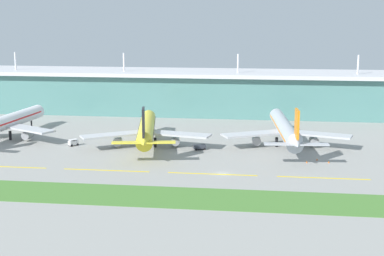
{
  "coord_description": "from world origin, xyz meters",
  "views": [
    {
      "loc": [
        11.79,
        -168.54,
        48.98
      ],
      "look_at": [
        -14.02,
        35.52,
        7.0
      ],
      "focal_mm": 52.31,
      "sensor_mm": 36.0,
      "label": 1
    }
  ],
  "objects_px": {
    "airliner_far_middle": "(285,129)",
    "pushback_tug": "(199,147)",
    "airliner_nearest": "(4,123)",
    "baggage_cart": "(73,143)",
    "safety_cone_left_wingtip": "(307,162)",
    "safety_cone_nose_front": "(317,159)",
    "safety_cone_right_wingtip": "(329,162)",
    "airliner_near_middle": "(146,130)"
  },
  "relations": [
    {
      "from": "airliner_far_middle",
      "to": "pushback_tug",
      "type": "distance_m",
      "value": 33.35
    },
    {
      "from": "safety_cone_nose_front",
      "to": "pushback_tug",
      "type": "bearing_deg",
      "value": 166.31
    },
    {
      "from": "airliner_nearest",
      "to": "pushback_tug",
      "type": "bearing_deg",
      "value": -6.15
    },
    {
      "from": "airliner_near_middle",
      "to": "airliner_far_middle",
      "type": "bearing_deg",
      "value": 7.94
    },
    {
      "from": "pushback_tug",
      "to": "safety_cone_left_wingtip",
      "type": "bearing_deg",
      "value": -20.26
    },
    {
      "from": "pushback_tug",
      "to": "safety_cone_right_wingtip",
      "type": "height_order",
      "value": "pushback_tug"
    },
    {
      "from": "airliner_far_middle",
      "to": "pushback_tug",
      "type": "bearing_deg",
      "value": -162.35
    },
    {
      "from": "baggage_cart",
      "to": "safety_cone_left_wingtip",
      "type": "bearing_deg",
      "value": -9.31
    },
    {
      "from": "baggage_cart",
      "to": "safety_cone_left_wingtip",
      "type": "distance_m",
      "value": 87.19
    },
    {
      "from": "safety_cone_nose_front",
      "to": "safety_cone_right_wingtip",
      "type": "bearing_deg",
      "value": -39.95
    },
    {
      "from": "airliner_near_middle",
      "to": "baggage_cart",
      "type": "xyz_separation_m",
      "value": [
        -27.79,
        -2.66,
        -5.18
      ]
    },
    {
      "from": "baggage_cart",
      "to": "pushback_tug",
      "type": "relative_size",
      "value": 0.79
    },
    {
      "from": "airliner_nearest",
      "to": "airliner_near_middle",
      "type": "height_order",
      "value": "same"
    },
    {
      "from": "baggage_cart",
      "to": "safety_cone_right_wingtip",
      "type": "relative_size",
      "value": 5.61
    },
    {
      "from": "safety_cone_right_wingtip",
      "to": "baggage_cart",
      "type": "bearing_deg",
      "value": 171.91
    },
    {
      "from": "airliner_far_middle",
      "to": "baggage_cart",
      "type": "bearing_deg",
      "value": -172.92
    },
    {
      "from": "pushback_tug",
      "to": "airliner_far_middle",
      "type": "bearing_deg",
      "value": 17.65
    },
    {
      "from": "airliner_near_middle",
      "to": "pushback_tug",
      "type": "relative_size",
      "value": 12.05
    },
    {
      "from": "baggage_cart",
      "to": "safety_cone_nose_front",
      "type": "relative_size",
      "value": 5.61
    },
    {
      "from": "airliner_far_middle",
      "to": "baggage_cart",
      "type": "distance_m",
      "value": 80.27
    },
    {
      "from": "baggage_cart",
      "to": "safety_cone_left_wingtip",
      "type": "height_order",
      "value": "baggage_cart"
    },
    {
      "from": "airliner_nearest",
      "to": "safety_cone_right_wingtip",
      "type": "relative_size",
      "value": 90.68
    },
    {
      "from": "baggage_cart",
      "to": "pushback_tug",
      "type": "xyz_separation_m",
      "value": [
        48.13,
        -0.11,
        -0.16
      ]
    },
    {
      "from": "safety_cone_nose_front",
      "to": "airliner_nearest",
      "type": "bearing_deg",
      "value": 171.22
    },
    {
      "from": "airliner_far_middle",
      "to": "pushback_tug",
      "type": "xyz_separation_m",
      "value": [
        -31.36,
        -9.98,
        -5.35
      ]
    },
    {
      "from": "airliner_nearest",
      "to": "baggage_cart",
      "type": "xyz_separation_m",
      "value": [
        31.2,
        -8.44,
        -5.19
      ]
    },
    {
      "from": "airliner_nearest",
      "to": "safety_cone_left_wingtip",
      "type": "height_order",
      "value": "airliner_nearest"
    },
    {
      "from": "airliner_far_middle",
      "to": "baggage_cart",
      "type": "xyz_separation_m",
      "value": [
        -79.49,
        -9.87,
        -5.19
      ]
    },
    {
      "from": "airliner_nearest",
      "to": "airliner_far_middle",
      "type": "height_order",
      "value": "same"
    },
    {
      "from": "safety_cone_left_wingtip",
      "to": "safety_cone_nose_front",
      "type": "height_order",
      "value": "same"
    },
    {
      "from": "airliner_far_middle",
      "to": "baggage_cart",
      "type": "relative_size",
      "value": 16.98
    },
    {
      "from": "pushback_tug",
      "to": "safety_cone_nose_front",
      "type": "distance_m",
      "value": 42.84
    },
    {
      "from": "airliner_far_middle",
      "to": "baggage_cart",
      "type": "height_order",
      "value": "airliner_far_middle"
    },
    {
      "from": "pushback_tug",
      "to": "safety_cone_nose_front",
      "type": "relative_size",
      "value": 7.13
    },
    {
      "from": "baggage_cart",
      "to": "safety_cone_right_wingtip",
      "type": "bearing_deg",
      "value": -8.09
    },
    {
      "from": "airliner_nearest",
      "to": "safety_cone_nose_front",
      "type": "distance_m",
      "value": 122.54
    },
    {
      "from": "pushback_tug",
      "to": "airliner_nearest",
      "type": "bearing_deg",
      "value": 173.85
    },
    {
      "from": "safety_cone_nose_front",
      "to": "safety_cone_right_wingtip",
      "type": "relative_size",
      "value": 1.0
    },
    {
      "from": "baggage_cart",
      "to": "safety_cone_right_wingtip",
      "type": "xyz_separation_m",
      "value": [
        93.36,
        -13.28,
        -0.91
      ]
    },
    {
      "from": "airliner_nearest",
      "to": "airliner_far_middle",
      "type": "relative_size",
      "value": 0.95
    },
    {
      "from": "airliner_near_middle",
      "to": "safety_cone_left_wingtip",
      "type": "height_order",
      "value": "airliner_near_middle"
    },
    {
      "from": "airliner_near_middle",
      "to": "safety_cone_left_wingtip",
      "type": "relative_size",
      "value": 85.98
    }
  ]
}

